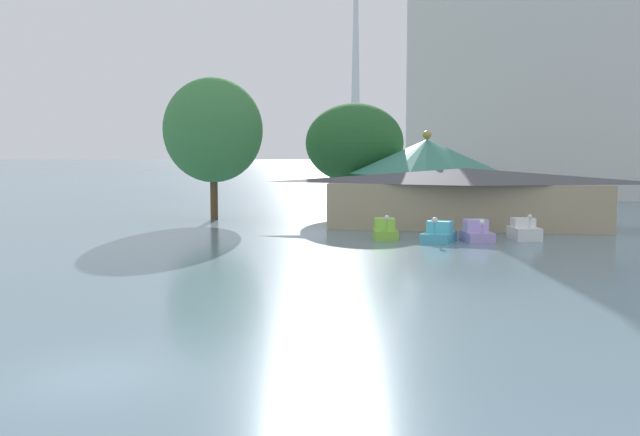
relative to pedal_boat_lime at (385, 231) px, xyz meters
name	(u,v)px	position (x,y,z in m)	size (l,w,h in m)	color
ground_plane	(92,378)	(-4.77, -28.46, -0.50)	(2000.00, 2000.00, 0.00)	slate
pedal_boat_lime	(385,231)	(0.00, 0.00, 0.00)	(1.80, 2.73, 1.56)	#8CCC3F
pedal_boat_cyan	(439,233)	(3.31, -0.86, -0.01)	(2.24, 2.97, 1.56)	#4CB7CC
pedal_boat_lavender	(476,233)	(5.55, -0.34, 0.01)	(2.09, 2.62, 1.37)	#B299D8
pedal_boat_white	(524,231)	(8.48, 0.87, 0.04)	(1.93, 2.60, 1.65)	white
boathouse	(466,197)	(5.19, 7.35, 1.73)	(20.68, 6.32, 4.27)	tan
green_roof_pavilion	(427,172)	(2.35, 13.87, 3.31)	(12.47, 12.47, 7.17)	brown
shoreline_tree_tall_left	(213,130)	(-14.55, 10.80, 6.69)	(7.94, 7.94, 11.39)	brown
shoreline_tree_mid	(354,143)	(-3.98, 17.76, 5.75)	(8.56, 8.56, 9.73)	brown
background_building_block	(537,82)	(15.51, 49.26, 13.93)	(32.60, 18.00, 28.82)	silver
distant_broadcast_tower	(356,13)	(-39.38, 329.07, 79.53)	(10.17, 10.17, 174.65)	silver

